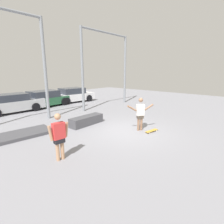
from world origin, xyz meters
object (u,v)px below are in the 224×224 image
at_px(skateboarder, 140,112).
at_px(bystander, 59,135).
at_px(parked_car_silver, 12,104).
at_px(parked_car_green, 45,99).
at_px(skateboard, 152,131).
at_px(parked_car_white, 73,95).
at_px(grind_box, 87,120).
at_px(manual_pad, 18,135).

xyz_separation_m(skateboarder, bystander, (-4.60, 0.35, -0.05)).
bearing_deg(parked_car_silver, bystander, -99.19).
xyz_separation_m(skateboarder, parked_car_green, (-0.15, 9.86, -0.30)).
height_order(skateboard, bystander, bystander).
xyz_separation_m(skateboard, parked_car_white, (2.74, 10.57, 0.63)).
relative_size(skateboarder, skateboard, 2.06).
distance_m(parked_car_green, bystander, 10.50).
bearing_deg(parked_car_white, parked_car_silver, -171.39).
relative_size(grind_box, parked_car_silver, 0.49).
bearing_deg(manual_pad, parked_car_green, 52.72).
bearing_deg(parked_car_green, manual_pad, -132.19).
distance_m(skateboarder, grind_box, 3.24).
relative_size(manual_pad, parked_car_silver, 0.69).
xyz_separation_m(parked_car_silver, bystander, (-1.62, -9.19, 0.25)).
distance_m(skateboarder, skateboard, 1.12).
height_order(skateboarder, parked_car_silver, skateboarder).
bearing_deg(grind_box, parked_car_green, 81.07).
distance_m(skateboard, manual_pad, 6.65).
bearing_deg(skateboard, manual_pad, 146.77).
xyz_separation_m(parked_car_silver, parked_car_white, (5.92, 0.41, 0.00)).
relative_size(skateboard, bystander, 0.50).
distance_m(skateboarder, parked_car_white, 10.38).
bearing_deg(skateboard, parked_car_white, 84.47).
relative_size(skateboarder, parked_car_silver, 0.39).
bearing_deg(parked_car_green, grind_box, -103.85).
distance_m(skateboarder, manual_pad, 6.17).
bearing_deg(manual_pad, grind_box, -15.37).
bearing_deg(skateboard, bystander, 177.65).
height_order(grind_box, parked_car_green, parked_car_green).
bearing_deg(grind_box, skateboard, -67.66).
xyz_separation_m(skateboard, parked_car_silver, (-3.18, 10.15, 0.63)).
relative_size(skateboarder, manual_pad, 0.57).
bearing_deg(skateboarder, bystander, -152.37).
height_order(skateboard, parked_car_white, parked_car_white).
xyz_separation_m(parked_car_green, bystander, (-4.45, -9.51, 0.25)).
xyz_separation_m(skateboard, grind_box, (-1.44, 3.51, 0.19)).
relative_size(skateboard, parked_car_white, 0.20).
distance_m(grind_box, parked_car_white, 8.21).
distance_m(parked_car_silver, bystander, 9.33).
height_order(grind_box, parked_car_silver, parked_car_silver).
relative_size(manual_pad, bystander, 1.79).
distance_m(manual_pad, bystander, 3.61).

